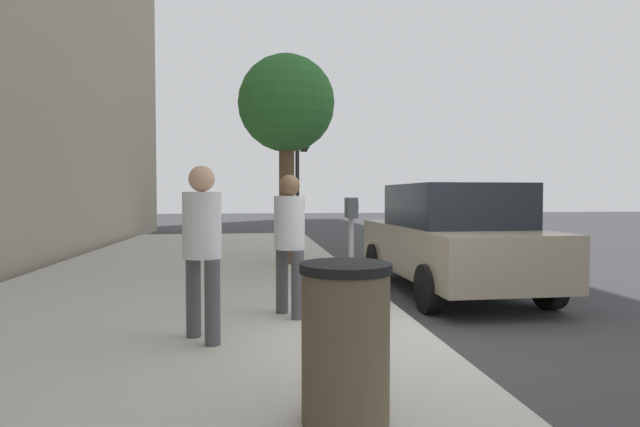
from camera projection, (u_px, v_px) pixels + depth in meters
ground_plane at (425, 341)px, 5.45m from camera, size 80.00×80.00×0.00m
sidewalk_slab at (139, 345)px, 5.06m from camera, size 28.00×6.00×0.15m
parking_meter at (351, 228)px, 6.42m from camera, size 0.36×0.12×1.41m
pedestrian_at_meter at (290, 234)px, 5.94m from camera, size 0.48×0.37×1.68m
pedestrian_bystander at (202, 239)px, 4.92m from camera, size 0.46×0.38×1.73m
parked_sedan_near at (450, 238)px, 8.21m from camera, size 4.43×2.02×1.77m
street_tree at (287, 106)px, 10.49m from camera, size 2.02×2.02×4.38m
traffic_signal at (301, 163)px, 15.13m from camera, size 0.24×0.44×3.60m
trash_bin at (345, 342)px, 3.17m from camera, size 0.59×0.59×1.01m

